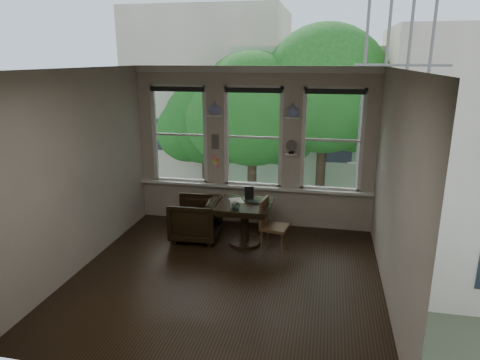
% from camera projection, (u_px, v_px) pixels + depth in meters
% --- Properties ---
extents(ground, '(4.50, 4.50, 0.00)m').
position_uv_depth(ground, '(227.00, 276.00, 6.38)').
color(ground, black).
rests_on(ground, ground).
extents(ceiling, '(4.50, 4.50, 0.00)m').
position_uv_depth(ceiling, '(225.00, 69.00, 5.55)').
color(ceiling, silver).
rests_on(ceiling, ground).
extents(wall_back, '(4.50, 0.00, 4.50)m').
position_uv_depth(wall_back, '(254.00, 148.00, 8.08)').
color(wall_back, beige).
rests_on(wall_back, ground).
extents(wall_front, '(4.50, 0.00, 4.50)m').
position_uv_depth(wall_front, '(167.00, 246.00, 3.85)').
color(wall_front, beige).
rests_on(wall_front, ground).
extents(wall_left, '(0.00, 4.50, 4.50)m').
position_uv_depth(wall_left, '(80.00, 171.00, 6.40)').
color(wall_left, beige).
rests_on(wall_left, ground).
extents(wall_right, '(0.00, 4.50, 4.50)m').
position_uv_depth(wall_right, '(395.00, 189.00, 5.53)').
color(wall_right, beige).
rests_on(wall_right, ground).
extents(window_left, '(1.10, 0.12, 1.90)m').
position_uv_depth(window_left, '(180.00, 134.00, 8.31)').
color(window_left, white).
rests_on(window_left, ground).
extents(window_center, '(1.10, 0.12, 1.90)m').
position_uv_depth(window_center, '(254.00, 137.00, 8.03)').
color(window_center, white).
rests_on(window_center, ground).
extents(window_right, '(1.10, 0.12, 1.90)m').
position_uv_depth(window_right, '(332.00, 140.00, 7.74)').
color(window_right, white).
rests_on(window_right, ground).
extents(shelf_left, '(0.26, 0.16, 0.03)m').
position_uv_depth(shelf_left, '(215.00, 115.00, 7.97)').
color(shelf_left, white).
rests_on(shelf_left, ground).
extents(shelf_right, '(0.26, 0.16, 0.03)m').
position_uv_depth(shelf_right, '(293.00, 118.00, 7.68)').
color(shelf_right, white).
rests_on(shelf_right, ground).
extents(intercom, '(0.14, 0.06, 0.28)m').
position_uv_depth(intercom, '(215.00, 142.00, 8.13)').
color(intercom, '#59544F').
rests_on(intercom, ground).
extents(sticky_notes, '(0.16, 0.01, 0.24)m').
position_uv_depth(sticky_notes, '(216.00, 159.00, 8.23)').
color(sticky_notes, pink).
rests_on(sticky_notes, ground).
extents(desk_fan, '(0.20, 0.20, 0.24)m').
position_uv_depth(desk_fan, '(291.00, 149.00, 7.82)').
color(desk_fan, '#59544F').
rests_on(desk_fan, ground).
extents(vase_left, '(0.24, 0.24, 0.25)m').
position_uv_depth(vase_left, '(215.00, 108.00, 7.93)').
color(vase_left, white).
rests_on(vase_left, shelf_left).
extents(vase_right, '(0.24, 0.24, 0.25)m').
position_uv_depth(vase_right, '(293.00, 110.00, 7.64)').
color(vase_right, white).
rests_on(vase_right, shelf_right).
extents(table, '(0.90, 0.90, 0.75)m').
position_uv_depth(table, '(245.00, 224.00, 7.38)').
color(table, black).
rests_on(table, ground).
extents(armchair_left, '(0.86, 0.84, 0.75)m').
position_uv_depth(armchair_left, '(195.00, 219.00, 7.60)').
color(armchair_left, black).
rests_on(armchair_left, ground).
extents(cushion_red, '(0.45, 0.45, 0.06)m').
position_uv_depth(cushion_red, '(195.00, 215.00, 7.58)').
color(cushion_red, maroon).
rests_on(cushion_red, armchair_left).
extents(side_chair_right, '(0.48, 0.48, 0.92)m').
position_uv_depth(side_chair_right, '(275.00, 227.00, 7.03)').
color(side_chair_right, '#442D18').
rests_on(side_chair_right, ground).
extents(laptop, '(0.35, 0.23, 0.03)m').
position_uv_depth(laptop, '(257.00, 203.00, 7.24)').
color(laptop, black).
rests_on(laptop, table).
extents(mug, '(0.13, 0.13, 0.10)m').
position_uv_depth(mug, '(233.00, 205.00, 7.04)').
color(mug, white).
rests_on(mug, table).
extents(drinking_glass, '(0.16, 0.16, 0.10)m').
position_uv_depth(drinking_glass, '(236.00, 206.00, 6.97)').
color(drinking_glass, white).
rests_on(drinking_glass, table).
extents(tablet, '(0.17, 0.12, 0.22)m').
position_uv_depth(tablet, '(249.00, 193.00, 7.48)').
color(tablet, black).
rests_on(tablet, table).
extents(papers, '(0.33, 0.37, 0.00)m').
position_uv_depth(papers, '(236.00, 200.00, 7.42)').
color(papers, silver).
rests_on(papers, table).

